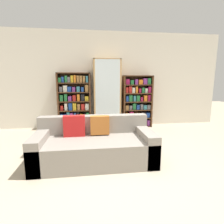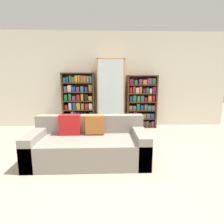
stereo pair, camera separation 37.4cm
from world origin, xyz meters
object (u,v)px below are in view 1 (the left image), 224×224
at_px(display_cabinet, 107,95).
at_px(wine_bottle, 131,137).
at_px(bookshelf_left, 75,102).
at_px(bookshelf_right, 137,102).
at_px(couch, 95,145).

height_order(display_cabinet, wine_bottle, display_cabinet).
bearing_deg(wine_bottle, bookshelf_left, 132.37).
xyz_separation_m(display_cabinet, bookshelf_right, (0.89, 0.02, -0.22)).
height_order(bookshelf_right, wine_bottle, bookshelf_right).
bearing_deg(bookshelf_left, wine_bottle, -47.63).
distance_m(bookshelf_left, display_cabinet, 0.92).
relative_size(bookshelf_left, bookshelf_right, 1.05).
xyz_separation_m(display_cabinet, wine_bottle, (0.38, -1.39, -0.80)).
bearing_deg(bookshelf_left, couch, -77.42).
height_order(couch, bookshelf_left, bookshelf_left).
bearing_deg(bookshelf_right, bookshelf_left, -179.99).
height_order(display_cabinet, bookshelf_right, display_cabinet).
relative_size(bookshelf_left, display_cabinet, 0.81).
height_order(couch, bookshelf_right, bookshelf_right).
bearing_deg(display_cabinet, bookshelf_right, 1.07).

